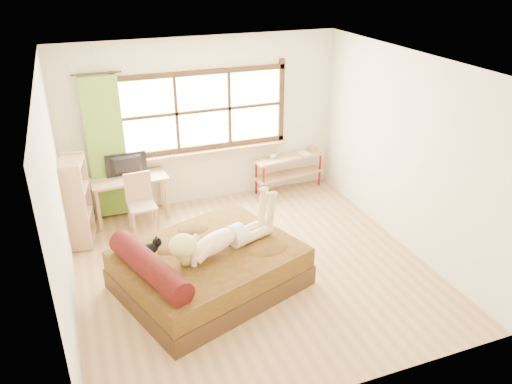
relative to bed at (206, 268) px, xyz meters
name	(u,v)px	position (x,y,z in m)	size (l,w,h in m)	color
floor	(252,267)	(0.68, 0.20, -0.28)	(4.50, 4.50, 0.00)	#9E754C
ceiling	(251,64)	(0.68, 0.20, 2.42)	(4.50, 4.50, 0.00)	white
wall_back	(204,123)	(0.68, 2.45, 1.07)	(4.50, 4.50, 0.00)	silver
wall_front	(344,276)	(0.68, -2.05, 1.07)	(4.50, 4.50, 0.00)	silver
wall_left	(57,205)	(-1.57, 0.20, 1.07)	(4.50, 4.50, 0.00)	silver
wall_right	(406,152)	(2.93, 0.20, 1.07)	(4.50, 4.50, 0.00)	silver
window	(204,114)	(0.68, 2.42, 1.23)	(2.80, 0.16, 1.46)	#FFEDBF
curtain	(107,149)	(-0.87, 2.33, 0.87)	(0.55, 0.10, 2.20)	olive
bed	(206,268)	(0.00, 0.00, 0.00)	(2.52, 2.27, 0.79)	#382411
woman	(221,228)	(0.20, -0.03, 0.55)	(1.46, 0.42, 0.63)	beige
kitten	(148,249)	(-0.67, 0.12, 0.36)	(0.31, 0.13, 0.25)	black
desk	(130,183)	(-0.61, 2.15, 0.33)	(1.16, 0.58, 0.71)	#A27358
monitor	(127,166)	(-0.61, 2.20, 0.61)	(0.62, 0.08, 0.36)	black
chair	(140,199)	(-0.51, 1.78, 0.21)	(0.42, 0.42, 0.89)	#A27358
pipe_shelf	(289,165)	(2.14, 2.27, 0.18)	(1.31, 0.51, 0.72)	#A27358
cup	(273,156)	(1.83, 2.27, 0.40)	(0.12, 0.12, 0.09)	gray
book	(300,154)	(2.33, 2.27, 0.36)	(0.17, 0.23, 0.02)	gray
bookshelf	(77,202)	(-1.40, 1.69, 0.37)	(0.41, 0.61, 1.29)	#A27358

